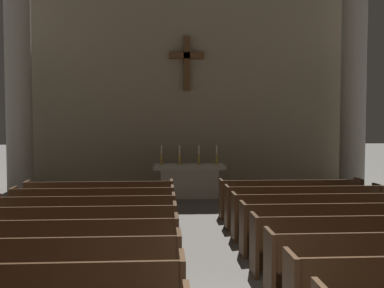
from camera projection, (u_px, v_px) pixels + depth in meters
The scene contains 19 objects.
pew_left_row_3 at pixel (46, 270), 6.06m from camera, with size 3.48×0.50×0.95m.
pew_left_row_4 at pixel (63, 248), 7.10m from camera, with size 3.48×0.50×0.95m.
pew_left_row_5 at pixel (76, 231), 8.13m from camera, with size 3.48×0.50×0.95m.
pew_left_row_6 at pixel (86, 219), 9.17m from camera, with size 3.48×0.50×0.95m.
pew_left_row_7 at pixel (94, 208), 10.20m from camera, with size 3.48×0.50×0.95m.
pew_left_row_8 at pixel (100, 200), 11.24m from camera, with size 3.48×0.50×0.95m.
pew_right_row_4 at pixel (362, 243), 7.38m from camera, with size 3.48×0.50×0.95m.
pew_right_row_5 at pixel (338, 228), 8.42m from camera, with size 3.48×0.50×0.95m.
pew_right_row_6 at pixel (319, 216), 9.46m from camera, with size 3.48×0.50×0.95m.
pew_right_row_7 at pixel (303, 206), 10.49m from camera, with size 3.48×0.50×0.95m.
pew_right_row_8 at pixel (291, 198), 11.53m from camera, with size 3.48×0.50×0.95m.
column_left_third at pixel (19, 80), 13.75m from camera, with size 1.13×1.13×7.25m.
column_right_third at pixel (353, 82), 14.37m from camera, with size 1.13×1.13×7.25m.
altar at pixel (189, 180), 14.50m from camera, with size 2.20×0.90×1.01m.
candlestick_outer_left at pixel (162, 159), 14.41m from camera, with size 0.16×0.16×0.60m.
candlestick_inner_left at pixel (179, 159), 14.44m from camera, with size 0.16×0.16×0.60m.
candlestick_inner_right at pixel (199, 158), 14.48m from camera, with size 0.16×0.16×0.60m.
candlestick_outer_right at pixel (217, 158), 14.51m from camera, with size 0.16×0.16×0.60m.
apse_with_cross at pixel (186, 76), 16.05m from camera, with size 11.24×0.47×7.75m.
Camera 1 is at (-0.81, -4.03, 2.44)m, focal length 44.07 mm.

